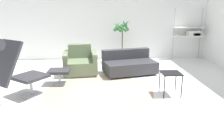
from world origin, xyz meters
TOP-DOWN VIEW (x-y plane):
  - ground_plane at (0.00, 0.00)m, footprint 12.00×12.00m
  - wall_back at (-0.00, 2.91)m, footprint 12.00×0.09m
  - round_rug at (-0.19, -0.15)m, footprint 2.32×2.32m
  - lounge_chair at (-1.80, -0.56)m, footprint 1.07×1.19m
  - ottoman at (-1.11, 0.37)m, footprint 0.50×0.42m
  - armchair_red at (-0.70, 1.21)m, footprint 0.95×0.91m
  - couch_low at (0.63, 1.15)m, footprint 1.51×1.11m
  - side_table at (1.27, -0.41)m, footprint 0.39×0.39m
  - potted_plant at (0.56, 2.35)m, footprint 0.59×0.62m
  - shelf_unit at (2.96, 2.69)m, footprint 1.01×0.28m

SIDE VIEW (x-z plane):
  - ground_plane at x=0.00m, z-range 0.00..0.00m
  - round_rug at x=-0.19m, z-range 0.00..0.01m
  - couch_low at x=0.63m, z-range -0.08..0.55m
  - ottoman at x=-1.11m, z-range 0.09..0.44m
  - armchair_red at x=-0.70m, z-range -0.10..0.66m
  - side_table at x=1.27m, z-range 0.18..0.66m
  - potted_plant at x=0.56m, z-range -0.03..1.39m
  - lounge_chair at x=-1.80m, z-range 0.10..1.37m
  - shelf_unit at x=2.96m, z-range 0.03..1.76m
  - wall_back at x=0.00m, z-range 0.00..2.80m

